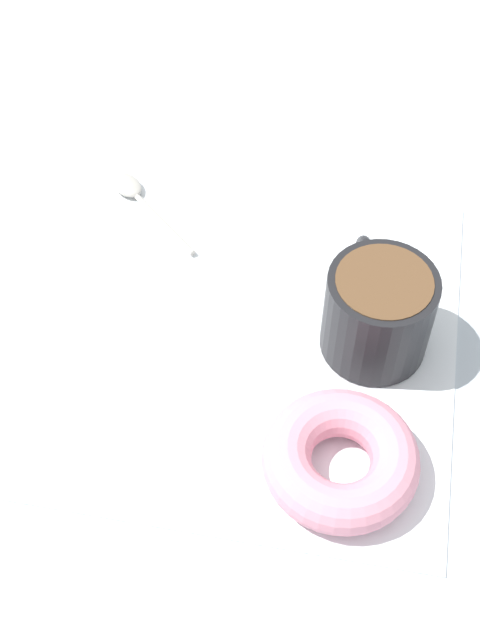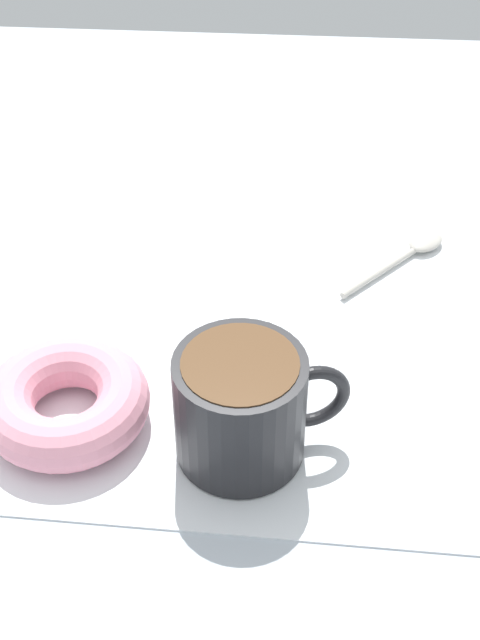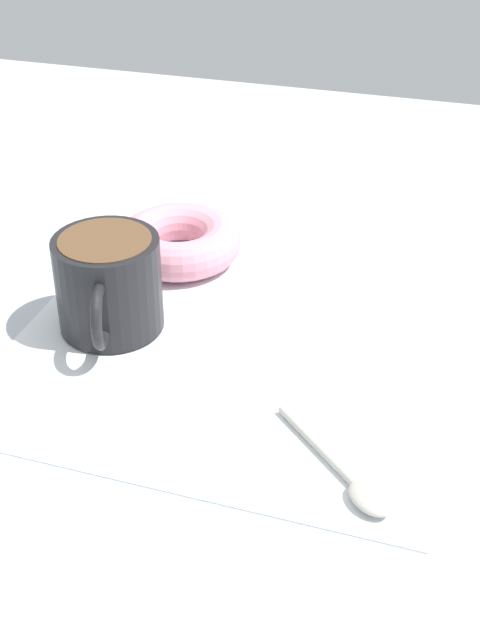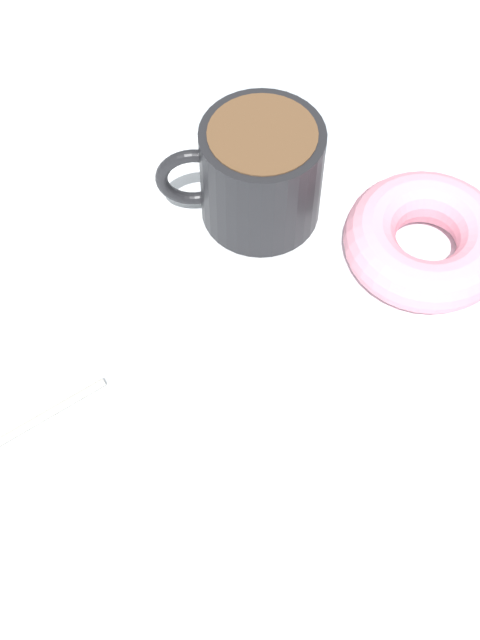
{
  "view_description": "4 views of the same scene",
  "coord_description": "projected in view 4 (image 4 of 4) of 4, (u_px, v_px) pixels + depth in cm",
  "views": [
    {
      "loc": [
        41.03,
        4.1,
        60.72
      ],
      "look_at": [
        -2.52,
        -2.6,
        2.3
      ],
      "focal_mm": 50.0,
      "sensor_mm": 36.0,
      "label": 1
    },
    {
      "loc": [
        -6.09,
        48.39,
        47.4
      ],
      "look_at": [
        -2.52,
        -2.6,
        2.3
      ],
      "focal_mm": 50.0,
      "sensor_mm": 36.0,
      "label": 2
    },
    {
      "loc": [
        -60.4,
        -19.37,
        42.5
      ],
      "look_at": [
        -2.52,
        -2.6,
        2.3
      ],
      "focal_mm": 50.0,
      "sensor_mm": 36.0,
      "label": 3
    },
    {
      "loc": [
        3.93,
        -33.28,
        52.53
      ],
      "look_at": [
        -2.52,
        -2.6,
        2.3
      ],
      "focal_mm": 50.0,
      "sensor_mm": 36.0,
      "label": 4
    }
  ],
  "objects": [
    {
      "name": "ground_plane",
      "position": [
        282.0,
        320.0,
        0.63
      ],
      "size": [
        120.0,
        120.0,
        2.0
      ],
      "primitive_type": "cube",
      "color": "#B2BCC6"
    },
    {
      "name": "napkin",
      "position": [
        240.0,
        337.0,
        0.61
      ],
      "size": [
        37.05,
        37.05,
        0.3
      ],
      "primitive_type": "cube",
      "rotation": [
        0.0,
        0.0,
        -0.03
      ],
      "color": "white",
      "rests_on": "ground_plane"
    },
    {
      "name": "coffee_cup",
      "position": [
        259.0,
        173.0,
        0.63
      ],
      "size": [
        11.77,
        8.76,
        8.19
      ],
      "color": "black",
      "rests_on": "napkin"
    },
    {
      "name": "donut",
      "position": [
        426.0,
        241.0,
        0.63
      ],
      "size": [
        11.74,
        11.74,
        3.71
      ],
      "primitive_type": "torus",
      "color": "pink",
      "rests_on": "napkin"
    }
  ]
}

